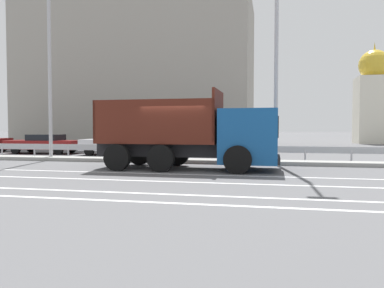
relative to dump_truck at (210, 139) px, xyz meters
name	(u,v)px	position (x,y,z in m)	size (l,w,h in m)	color
ground_plane	(179,169)	(-1.25, -0.15, -1.23)	(320.00, 320.00, 0.00)	#565659
lane_strip_0	(175,174)	(-0.98, -1.79, -1.23)	(57.67, 0.16, 0.01)	silver
lane_strip_1	(160,181)	(-0.98, -3.67, -1.23)	(57.67, 0.16, 0.01)	silver
lane_strip_2	(136,193)	(-0.98, -5.84, -1.23)	(57.67, 0.16, 0.01)	silver
lane_strip_3	(119,201)	(-0.98, -6.90, -1.23)	(57.67, 0.16, 0.01)	silver
median_island	(193,161)	(-1.25, 2.65, -1.14)	(31.72, 1.10, 0.18)	gray
median_guardrail	(199,149)	(-1.25, 4.04, -0.66)	(57.67, 0.09, 0.78)	#9EA0A5
dump_truck	(210,139)	(0.00, 0.00, 0.00)	(7.37, 2.84, 3.18)	#144C8C
median_road_sign	(145,139)	(-3.66, 2.65, -0.10)	(0.73, 0.16, 2.14)	white
street_lamp_1	(48,49)	(-8.92, 2.65, 4.52)	(0.71, 2.40, 10.46)	#ADADB2
street_lamp_2	(277,39)	(2.61, 2.48, 4.41)	(0.71, 2.79, 10.16)	#ADADB2
parked_car_2	(44,143)	(-12.22, 7.20, -0.56)	(4.91, 1.91, 1.26)	maroon
parked_car_3	(114,143)	(-7.15, 6.89, -0.48)	(3.89, 2.07, 1.48)	silver
parked_car_4	(205,145)	(-1.54, 7.50, -0.56)	(4.45, 1.93, 1.29)	silver
background_building_0	(141,75)	(-10.47, 21.06, 5.76)	(21.93, 11.18, 13.99)	gray
church_tower	(374,98)	(13.30, 29.24, 3.71)	(3.60, 3.60, 11.05)	silver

